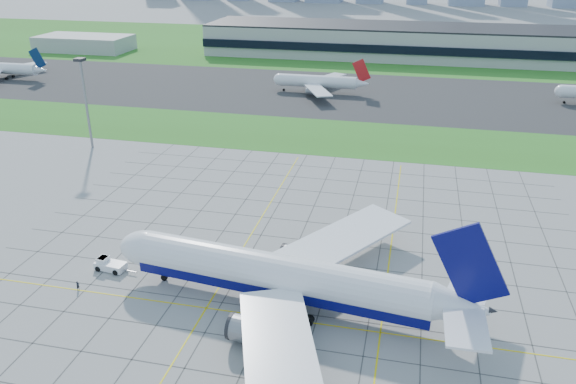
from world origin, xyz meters
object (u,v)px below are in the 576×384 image
(airliner, at_px, (282,276))
(distant_jet_1, at_px, (319,81))
(pushback_tug, at_px, (109,265))
(crew_near, at_px, (78,286))
(distant_jet_0, at_px, (4,68))
(light_mast, at_px, (84,92))

(airliner, bearing_deg, distant_jet_1, 104.32)
(pushback_tug, xyz_separation_m, distant_jet_1, (13.88, 138.60, 3.47))
(crew_near, bearing_deg, distant_jet_0, 58.88)
(pushback_tug, relative_size, distant_jet_0, 0.19)
(light_mast, distance_m, distant_jet_1, 95.53)
(light_mast, bearing_deg, distant_jet_1, 56.27)
(light_mast, bearing_deg, distant_jet_0, 139.36)
(pushback_tug, distance_m, distant_jet_0, 182.45)
(light_mast, bearing_deg, pushback_tug, -57.03)
(distant_jet_0, bearing_deg, crew_near, -48.88)
(distant_jet_1, bearing_deg, light_mast, -123.73)
(pushback_tug, distance_m, distant_jet_1, 139.33)
(airliner, bearing_deg, crew_near, -167.64)
(pushback_tug, height_order, distant_jet_0, distant_jet_0)
(pushback_tug, relative_size, distant_jet_1, 0.19)
(airliner, height_order, distant_jet_1, airliner)
(distant_jet_0, bearing_deg, airliner, -41.02)
(pushback_tug, bearing_deg, light_mast, 129.64)
(light_mast, distance_m, crew_near, 77.89)
(distant_jet_1, bearing_deg, distant_jet_0, -177.82)
(distant_jet_1, bearing_deg, pushback_tug, -95.72)
(light_mast, height_order, crew_near, light_mast)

